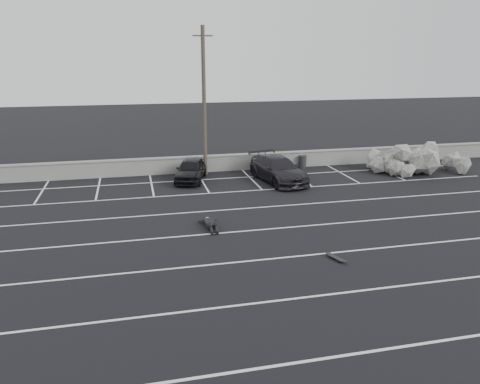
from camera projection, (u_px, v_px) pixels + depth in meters
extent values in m
plane|color=black|center=(223.00, 264.00, 16.93)|extent=(120.00, 120.00, 0.00)
cube|color=gray|center=(181.00, 165.00, 29.88)|extent=(50.00, 0.35, 1.00)
cube|color=gray|center=(181.00, 157.00, 29.73)|extent=(50.00, 0.45, 0.08)
cube|color=silver|center=(271.00, 367.00, 11.32)|extent=(36.00, 0.10, 0.01)
cube|color=silver|center=(243.00, 305.00, 14.12)|extent=(36.00, 0.10, 0.01)
cube|color=silver|center=(223.00, 264.00, 16.93)|extent=(36.00, 0.10, 0.01)
cube|color=silver|center=(210.00, 234.00, 19.73)|extent=(36.00, 0.10, 0.01)
cube|color=silver|center=(199.00, 212.00, 22.54)|extent=(36.00, 0.10, 0.01)
cube|color=silver|center=(191.00, 194.00, 25.34)|extent=(36.00, 0.10, 0.01)
cube|color=silver|center=(185.00, 181.00, 28.15)|extent=(36.00, 0.10, 0.01)
cube|color=silver|center=(42.00, 191.00, 25.94)|extent=(0.10, 5.00, 0.01)
cube|color=silver|center=(98.00, 188.00, 26.59)|extent=(0.10, 5.00, 0.01)
cube|color=silver|center=(152.00, 185.00, 27.24)|extent=(0.10, 5.00, 0.01)
cube|color=silver|center=(203.00, 182.00, 27.90)|extent=(0.10, 5.00, 0.01)
cube|color=silver|center=(251.00, 179.00, 28.55)|extent=(0.10, 5.00, 0.01)
cube|color=silver|center=(298.00, 176.00, 29.20)|extent=(0.10, 5.00, 0.01)
cube|color=silver|center=(342.00, 173.00, 29.86)|extent=(0.10, 5.00, 0.01)
cube|color=silver|center=(385.00, 171.00, 30.51)|extent=(0.10, 5.00, 0.01)
imported|color=black|center=(191.00, 170.00, 28.04)|extent=(2.61, 4.19, 1.33)
imported|color=black|center=(278.00, 169.00, 27.83)|extent=(2.83, 5.31, 1.47)
cylinder|color=#4C4238|center=(204.00, 103.00, 28.33)|extent=(0.24, 0.24, 8.96)
cube|color=#4C4238|center=(203.00, 36.00, 27.24)|extent=(1.19, 0.08, 0.08)
cylinder|color=#27272A|center=(303.00, 162.00, 31.30)|extent=(0.59, 0.59, 0.79)
cylinder|color=#27272A|center=(303.00, 156.00, 31.18)|extent=(0.66, 0.66, 0.04)
cube|color=black|center=(336.00, 258.00, 17.23)|extent=(0.44, 0.80, 0.02)
cube|color=#27272A|center=(331.00, 256.00, 17.45)|extent=(0.17, 0.10, 0.04)
cube|color=#27272A|center=(341.00, 261.00, 17.03)|extent=(0.17, 0.10, 0.04)
cylinder|color=black|center=(329.00, 257.00, 17.40)|extent=(0.05, 0.06, 0.06)
cylinder|color=black|center=(333.00, 256.00, 17.50)|extent=(0.05, 0.06, 0.06)
cylinder|color=black|center=(339.00, 262.00, 16.99)|extent=(0.05, 0.06, 0.06)
cylinder|color=black|center=(343.00, 261.00, 17.08)|extent=(0.05, 0.06, 0.06)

